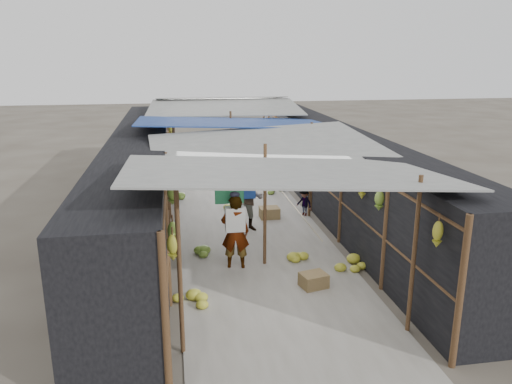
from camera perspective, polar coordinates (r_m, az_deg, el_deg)
ground at (r=8.17m, az=4.97°, el=-16.61°), size 80.00×80.00×0.00m
aisle_slab at (r=13.99m, az=-1.60°, el=-2.50°), size 3.60×16.00×0.02m
stall_left at (r=13.59m, az=-12.99°, el=1.56°), size 1.40×15.00×2.30m
stall_right at (r=14.29m, az=9.16°, el=2.43°), size 1.40×15.00×2.30m
crate_near at (r=9.75m, az=6.60°, el=-10.03°), size 0.56×0.49×0.29m
crate_mid at (r=13.58m, az=1.54°, el=-2.41°), size 0.53×0.43×0.31m
crate_back at (r=17.74m, az=-6.17°, el=1.75°), size 0.55×0.50×0.29m
black_basin at (r=18.98m, az=1.41°, el=2.60°), size 0.64×0.64×0.19m
vendor_elderly at (r=10.31m, az=-2.40°, el=-4.59°), size 0.63×0.46×1.59m
shopper_blue at (r=12.46m, az=-1.02°, el=-0.79°), size 0.95×0.82×1.67m
vendor_seated at (r=13.77m, az=5.53°, el=-1.22°), size 0.52×0.58×0.78m
market_canopy at (r=13.76m, az=-1.75°, el=7.46°), size 5.62×15.20×2.77m
hanging_bananas at (r=13.47m, az=-1.57°, el=4.17°), size 3.96×14.15×0.75m
floor_bananas at (r=13.36m, az=-1.73°, el=-2.78°), size 3.97×10.01×0.32m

